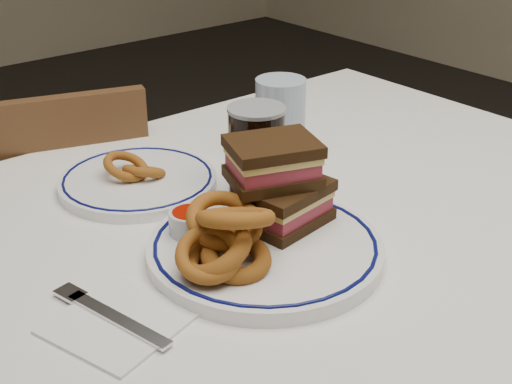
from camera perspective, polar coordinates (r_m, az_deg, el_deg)
dining_table at (r=1.05m, az=0.11°, el=-7.30°), size 1.27×0.87×0.75m
chair_far at (r=1.51m, az=-16.10°, el=-5.48°), size 0.49×0.49×0.84m
main_plate at (r=0.91m, az=0.74°, el=-4.52°), size 0.30×0.30×0.02m
reuben_sandwich at (r=0.93m, az=1.84°, el=0.76°), size 0.14×0.13×0.12m
onion_rings_main at (r=0.85m, az=-2.44°, el=-3.60°), size 0.14×0.13×0.11m
ketchup_ramekin at (r=0.92m, az=-5.35°, el=-2.32°), size 0.05×0.05×0.03m
beer_mug at (r=1.04m, az=0.13°, el=3.28°), size 0.12×0.08×0.14m
water_glass at (r=1.19m, az=1.96°, el=5.96°), size 0.08×0.08×0.13m
far_plate at (r=1.11m, az=-9.42°, el=0.88°), size 0.24×0.24×0.02m
onion_rings_far at (r=1.10m, az=-9.70°, el=1.85°), size 0.10×0.09×0.06m
napkin_fork at (r=0.82m, az=-11.10°, el=-10.06°), size 0.16×0.18×0.01m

